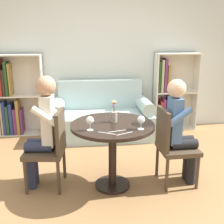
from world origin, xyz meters
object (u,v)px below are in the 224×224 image
(chair_left, at_px, (51,146))
(wine_glass_left, at_px, (90,121))
(chair_right, at_px, (172,143))
(person_left, at_px, (42,129))
(bookshelf_right, at_px, (169,96))
(person_right, at_px, (180,129))
(wine_glass_right, at_px, (141,120))
(flower_vase, at_px, (114,114))
(couch, at_px, (102,118))
(bookshelf_left, at_px, (15,100))

(chair_left, xyz_separation_m, wine_glass_left, (0.43, -0.26, 0.36))
(chair_left, distance_m, chair_right, 1.37)
(person_left, bearing_deg, bookshelf_right, 138.96)
(chair_right, bearing_deg, person_right, -88.54)
(wine_glass_right, distance_m, flower_vase, 0.37)
(couch, bearing_deg, bookshelf_left, 169.69)
(wine_glass_right, bearing_deg, chair_right, 26.65)
(wine_glass_right, bearing_deg, flower_vase, 131.73)
(bookshelf_right, relative_size, chair_left, 1.52)
(couch, xyz_separation_m, chair_right, (0.68, -1.64, 0.18))
(couch, xyz_separation_m, chair_left, (-0.68, -1.56, 0.18))
(couch, relative_size, wine_glass_right, 11.57)
(person_left, bearing_deg, bookshelf_left, -152.39)
(chair_left, bearing_deg, person_left, -94.86)
(chair_left, distance_m, wine_glass_left, 0.62)
(bookshelf_left, height_order, chair_left, bookshelf_left)
(wine_glass_left, bearing_deg, flower_vase, 42.48)
(couch, distance_m, wine_glass_right, 1.94)
(chair_left, bearing_deg, person_right, 94.14)
(chair_right, xyz_separation_m, person_left, (-1.45, 0.10, 0.20))
(bookshelf_left, relative_size, flower_vase, 5.65)
(bookshelf_left, height_order, person_right, bookshelf_left)
(person_right, relative_size, wine_glass_left, 8.43)
(wine_glass_left, xyz_separation_m, flower_vase, (0.27, 0.25, -0.01))
(person_left, height_order, flower_vase, person_left)
(bookshelf_left, distance_m, wine_glass_left, 2.41)
(bookshelf_left, xyz_separation_m, person_right, (2.22, -1.90, 0.05))
(bookshelf_right, height_order, wine_glass_right, bookshelf_right)
(chair_right, height_order, person_right, person_right)
(person_right, xyz_separation_m, wine_glass_left, (-1.02, -0.18, 0.20))
(bookshelf_left, relative_size, chair_right, 1.52)
(chair_left, bearing_deg, flower_vase, 96.40)
(couch, xyz_separation_m, bookshelf_left, (-1.45, 0.26, 0.30))
(couch, relative_size, bookshelf_right, 1.22)
(bookshelf_left, distance_m, wine_glass_right, 2.73)
(bookshelf_left, bearing_deg, chair_right, -41.78)
(chair_left, height_order, person_left, person_left)
(couch, height_order, chair_left, couch)
(flower_vase, bearing_deg, bookshelf_left, 128.72)
(bookshelf_left, relative_size, wine_glass_left, 9.34)
(couch, relative_size, bookshelf_left, 1.22)
(bookshelf_left, distance_m, flower_vase, 2.36)
(chair_left, height_order, chair_right, same)
(bookshelf_left, xyz_separation_m, chair_left, (0.76, -1.83, -0.11))
(couch, bearing_deg, chair_right, -67.41)
(bookshelf_left, height_order, chair_right, bookshelf_left)
(bookshelf_right, relative_size, wine_glass_right, 9.49)
(bookshelf_right, bearing_deg, couch, -167.99)
(chair_right, relative_size, person_left, 0.70)
(couch, xyz_separation_m, flower_vase, (0.02, -1.57, 0.53))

